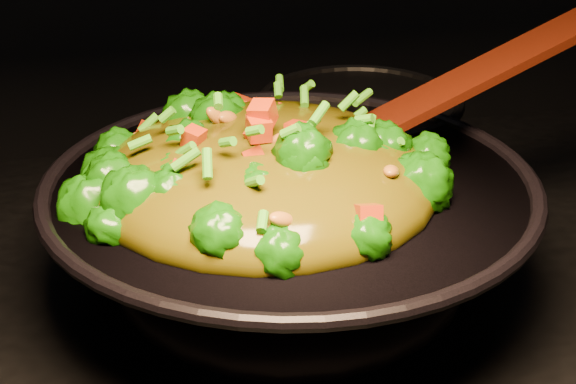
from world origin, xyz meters
name	(u,v)px	position (x,y,z in m)	size (l,w,h in m)	color
wok	(290,242)	(-0.06, 0.03, 0.97)	(0.47, 0.47, 0.13)	black
stir_fry	(265,131)	(-0.08, 0.03, 1.09)	(0.33, 0.33, 0.11)	#155B06
spatula	(450,89)	(0.13, 0.09, 1.09)	(0.36, 0.05, 0.01)	#3D1805
back_pot	(358,148)	(0.08, 0.23, 0.97)	(0.24, 0.24, 0.14)	black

